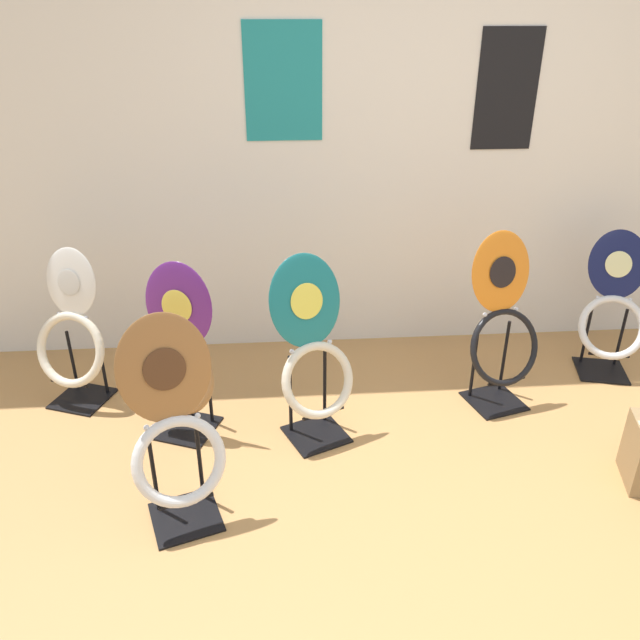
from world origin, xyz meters
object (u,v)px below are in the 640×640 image
Objects in this scene: toilet_seat_display_orange_sun at (502,324)px; toilet_seat_display_navy_moon at (612,314)px; toilet_seat_display_woodgrain at (175,435)px; toilet_seat_display_purple_note at (180,357)px; toilet_seat_display_teal_sax at (313,353)px; toilet_seat_display_white_plain at (72,336)px.

toilet_seat_display_orange_sun reaches higher than toilet_seat_display_navy_moon.
toilet_seat_display_woodgrain reaches higher than toilet_seat_display_purple_note.
toilet_seat_display_purple_note is at bearing 172.90° from toilet_seat_display_teal_sax.
toilet_seat_display_purple_note is at bearing -27.82° from toilet_seat_display_white_plain.
toilet_seat_display_teal_sax is 1.84m from toilet_seat_display_navy_moon.
toilet_seat_display_navy_moon is at bearing 23.64° from toilet_seat_display_woodgrain.
toilet_seat_display_teal_sax is 1.02× the size of toilet_seat_display_woodgrain.
toilet_seat_display_white_plain is 1.03× the size of toilet_seat_display_navy_moon.
toilet_seat_display_white_plain is at bearing 152.18° from toilet_seat_display_purple_note.
toilet_seat_display_woodgrain reaches higher than toilet_seat_display_white_plain.
toilet_seat_display_white_plain is (-1.26, 0.40, -0.07)m from toilet_seat_display_teal_sax.
toilet_seat_display_purple_note reaches higher than toilet_seat_display_navy_moon.
toilet_seat_display_navy_moon is (1.77, 0.49, -0.09)m from toilet_seat_display_teal_sax.
toilet_seat_display_woodgrain is at bearing -84.79° from toilet_seat_display_purple_note.
toilet_seat_display_woodgrain is 0.63m from toilet_seat_display_purple_note.
toilet_seat_display_teal_sax is 0.98× the size of toilet_seat_display_orange_sun.
toilet_seat_display_purple_note is (-0.65, 0.08, -0.04)m from toilet_seat_display_teal_sax.
toilet_seat_display_woodgrain is at bearing -137.21° from toilet_seat_display_teal_sax.
toilet_seat_display_teal_sax is 1.04× the size of toilet_seat_display_purple_note.
toilet_seat_display_navy_moon is at bearing 19.21° from toilet_seat_display_orange_sun.
toilet_seat_display_teal_sax is at bearing -17.77° from toilet_seat_display_white_plain.
toilet_seat_display_teal_sax reaches higher than toilet_seat_display_white_plain.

